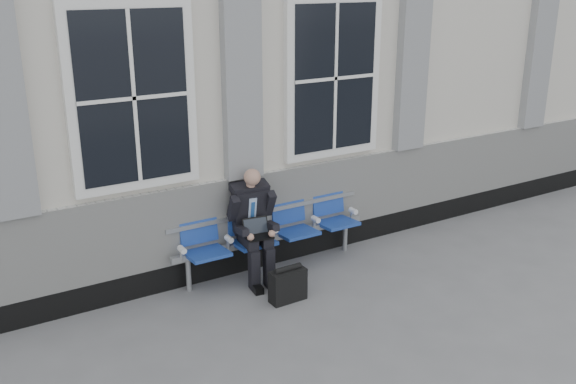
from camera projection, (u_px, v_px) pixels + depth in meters
ground at (378, 300)px, 7.14m from camera, size 70.00×70.00×0.00m
station_building at (231, 63)px, 9.22m from camera, size 14.40×4.40×4.49m
bench at (271, 227)px, 7.73m from camera, size 2.60×0.47×0.91m
businessman at (253, 220)px, 7.41m from camera, size 0.56×0.75×1.36m
briefcase at (288, 285)px, 7.07m from camera, size 0.42×0.18×0.42m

